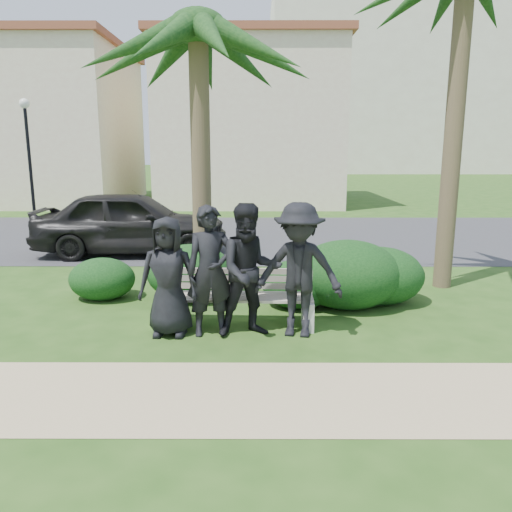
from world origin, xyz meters
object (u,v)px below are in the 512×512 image
object	(u,v)px
car_a	(132,222)
man_a	(168,277)
man_b	(211,271)
park_bench	(234,302)
man_c	(250,271)
street_lamp	(27,137)
man_d	(299,270)
palm_left	(198,30)

from	to	relation	value
car_a	man_a	bearing A→B (deg)	-164.21
man_a	car_a	xyz separation A→B (m)	(-1.84, 5.41, -0.04)
man_a	man_b	world-z (taller)	man_b
park_bench	man_c	world-z (taller)	man_c
man_b	car_a	xyz separation A→B (m)	(-2.41, 5.40, -0.12)
car_a	street_lamp	bearing A→B (deg)	35.68
man_a	man_c	size ratio (longest dim) A/B	0.90
man_d	park_bench	bearing A→B (deg)	169.40
park_bench	man_c	xyz separation A→B (m)	(0.23, -0.36, 0.55)
street_lamp	man_a	distance (m)	14.17
man_c	palm_left	world-z (taller)	palm_left
man_d	car_a	bearing A→B (deg)	135.48
man_a	man_d	world-z (taller)	man_d
man_a	man_c	bearing A→B (deg)	2.65
man_a	man_b	xyz separation A→B (m)	(0.57, 0.00, 0.08)
street_lamp	palm_left	distance (m)	12.71
man_c	park_bench	bearing A→B (deg)	109.02
street_lamp	man_d	xyz separation A→B (m)	(8.90, -12.06, -2.03)
man_c	car_a	size ratio (longest dim) A/B	0.40
man_d	man_b	bearing A→B (deg)	-169.23
man_d	man_c	bearing A→B (deg)	-168.46
street_lamp	man_b	size ratio (longest dim) A/B	2.41
palm_left	car_a	world-z (taller)	palm_left
street_lamp	car_a	distance (m)	8.77
park_bench	man_b	bearing A→B (deg)	-129.81
man_c	street_lamp	bearing A→B (deg)	111.14
street_lamp	man_b	bearing A→B (deg)	-57.33
man_b	car_a	bearing A→B (deg)	103.00
street_lamp	man_d	bearing A→B (deg)	-53.58
palm_left	man_c	bearing A→B (deg)	-65.60
street_lamp	palm_left	size ratio (longest dim) A/B	0.81
palm_left	street_lamp	bearing A→B (deg)	125.96
man_c	man_d	world-z (taller)	man_d
street_lamp	man_a	size ratio (longest dim) A/B	2.64
man_b	street_lamp	bearing A→B (deg)	111.66
man_a	man_d	distance (m)	1.75
street_lamp	man_c	distance (m)	14.75
park_bench	man_b	size ratio (longest dim) A/B	1.27
man_b	palm_left	size ratio (longest dim) A/B	0.34
park_bench	man_a	world-z (taller)	man_a
street_lamp	man_c	world-z (taller)	street_lamp
park_bench	man_a	size ratio (longest dim) A/B	1.39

